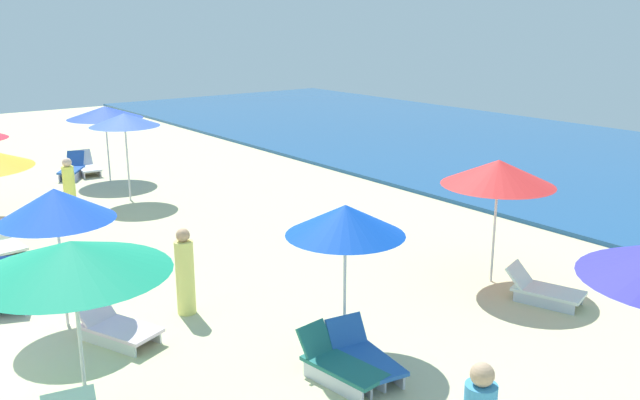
{
  "coord_description": "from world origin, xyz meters",
  "views": [
    {
      "loc": [
        10.43,
        -0.08,
        5.13
      ],
      "look_at": [
        -0.71,
        8.38,
        1.34
      ],
      "focal_mm": 37.72,
      "sensor_mm": 36.0,
      "label": 1
    }
  ],
  "objects_px": {
    "umbrella_4": "(105,113)",
    "umbrella_6": "(55,205)",
    "lounge_chair_6_1": "(13,289)",
    "umbrella_8": "(498,173)",
    "umbrella_2": "(124,120)",
    "lounge_chair_4_0": "(87,167)",
    "lounge_chair_1_0": "(363,357)",
    "beachgoer_2": "(185,274)",
    "lounge_chair_1_1": "(339,365)",
    "umbrella_7": "(72,257)",
    "umbrella_1": "(345,220)",
    "lounge_chair_5_0": "(4,244)",
    "lounge_chair_6_0": "(115,326)",
    "lounge_chair_8_0": "(543,289)",
    "beachgoer_0": "(69,188)",
    "lounge_chair_4_1": "(72,169)"
  },
  "relations": [
    {
      "from": "beachgoer_0",
      "to": "umbrella_6",
      "type": "bearing_deg",
      "value": -16.34
    },
    {
      "from": "lounge_chair_1_1",
      "to": "lounge_chair_4_0",
      "type": "height_order",
      "value": "lounge_chair_4_0"
    },
    {
      "from": "umbrella_1",
      "to": "lounge_chair_4_0",
      "type": "bearing_deg",
      "value": 176.41
    },
    {
      "from": "lounge_chair_6_1",
      "to": "umbrella_7",
      "type": "height_order",
      "value": "umbrella_7"
    },
    {
      "from": "lounge_chair_1_1",
      "to": "beachgoer_0",
      "type": "distance_m",
      "value": 11.08
    },
    {
      "from": "lounge_chair_4_0",
      "to": "lounge_chair_6_1",
      "type": "xyz_separation_m",
      "value": [
        9.85,
        -4.7,
        0.01
      ]
    },
    {
      "from": "umbrella_4",
      "to": "beachgoer_0",
      "type": "xyz_separation_m",
      "value": [
        3.33,
        -2.3,
        -1.47
      ]
    },
    {
      "from": "umbrella_6",
      "to": "umbrella_7",
      "type": "relative_size",
      "value": 0.97
    },
    {
      "from": "umbrella_1",
      "to": "umbrella_2",
      "type": "distance_m",
      "value": 10.88
    },
    {
      "from": "lounge_chair_1_1",
      "to": "lounge_chair_5_0",
      "type": "xyz_separation_m",
      "value": [
        -8.83,
        -2.55,
        -0.04
      ]
    },
    {
      "from": "umbrella_4",
      "to": "umbrella_6",
      "type": "distance_m",
      "value": 11.03
    },
    {
      "from": "beachgoer_2",
      "to": "lounge_chair_6_1",
      "type": "bearing_deg",
      "value": -87.47
    },
    {
      "from": "lounge_chair_6_0",
      "to": "umbrella_7",
      "type": "distance_m",
      "value": 3.12
    },
    {
      "from": "umbrella_6",
      "to": "lounge_chair_6_1",
      "type": "distance_m",
      "value": 2.49
    },
    {
      "from": "umbrella_6",
      "to": "beachgoer_0",
      "type": "distance_m",
      "value": 7.22
    },
    {
      "from": "lounge_chair_6_1",
      "to": "umbrella_8",
      "type": "height_order",
      "value": "umbrella_8"
    },
    {
      "from": "umbrella_2",
      "to": "lounge_chair_1_1",
      "type": "bearing_deg",
      "value": -7.4
    },
    {
      "from": "lounge_chair_1_1",
      "to": "umbrella_7",
      "type": "distance_m",
      "value": 4.03
    },
    {
      "from": "lounge_chair_6_1",
      "to": "lounge_chair_8_0",
      "type": "bearing_deg",
      "value": -15.8
    },
    {
      "from": "lounge_chair_5_0",
      "to": "lounge_chair_4_1",
      "type": "bearing_deg",
      "value": 54.49
    },
    {
      "from": "umbrella_7",
      "to": "lounge_chair_4_0",
      "type": "bearing_deg",
      "value": 161.31
    },
    {
      "from": "umbrella_1",
      "to": "umbrella_8",
      "type": "bearing_deg",
      "value": 95.83
    },
    {
      "from": "umbrella_2",
      "to": "umbrella_7",
      "type": "xyz_separation_m",
      "value": [
        10.4,
        -4.78,
        -0.05
      ]
    },
    {
      "from": "lounge_chair_4_0",
      "to": "lounge_chair_6_0",
      "type": "bearing_deg",
      "value": -103.14
    },
    {
      "from": "umbrella_6",
      "to": "umbrella_8",
      "type": "distance_m",
      "value": 8.08
    },
    {
      "from": "umbrella_6",
      "to": "lounge_chair_8_0",
      "type": "relative_size",
      "value": 1.61
    },
    {
      "from": "lounge_chair_1_0",
      "to": "lounge_chair_6_1",
      "type": "height_order",
      "value": "lounge_chair_6_1"
    },
    {
      "from": "umbrella_2",
      "to": "lounge_chair_4_1",
      "type": "distance_m",
      "value": 4.49
    },
    {
      "from": "lounge_chair_1_0",
      "to": "beachgoer_2",
      "type": "relative_size",
      "value": 0.92
    },
    {
      "from": "umbrella_2",
      "to": "lounge_chair_6_0",
      "type": "bearing_deg",
      "value": -23.4
    },
    {
      "from": "beachgoer_0",
      "to": "umbrella_1",
      "type": "bearing_deg",
      "value": 7.64
    },
    {
      "from": "lounge_chair_6_0",
      "to": "beachgoer_0",
      "type": "bearing_deg",
      "value": 54.63
    },
    {
      "from": "lounge_chair_6_1",
      "to": "beachgoer_0",
      "type": "height_order",
      "value": "beachgoer_0"
    },
    {
      "from": "lounge_chair_1_1",
      "to": "beachgoer_2",
      "type": "distance_m",
      "value": 3.61
    },
    {
      "from": "lounge_chair_4_0",
      "to": "lounge_chair_1_1",
      "type": "bearing_deg",
      "value": -92.37
    },
    {
      "from": "umbrella_2",
      "to": "lounge_chair_6_1",
      "type": "bearing_deg",
      "value": -38.56
    },
    {
      "from": "lounge_chair_1_0",
      "to": "lounge_chair_8_0",
      "type": "bearing_deg",
      "value": 8.44
    },
    {
      "from": "umbrella_1",
      "to": "lounge_chair_6_0",
      "type": "height_order",
      "value": "umbrella_1"
    },
    {
      "from": "umbrella_7",
      "to": "lounge_chair_4_1",
      "type": "bearing_deg",
      "value": 163.08
    },
    {
      "from": "umbrella_4",
      "to": "lounge_chair_4_0",
      "type": "distance_m",
      "value": 2.38
    },
    {
      "from": "lounge_chair_4_0",
      "to": "beachgoer_2",
      "type": "xyz_separation_m",
      "value": [
        12.21,
        -2.34,
        0.49
      ]
    },
    {
      "from": "umbrella_8",
      "to": "lounge_chair_1_1",
      "type": "bearing_deg",
      "value": -76.52
    },
    {
      "from": "lounge_chair_6_0",
      "to": "lounge_chair_4_1",
      "type": "bearing_deg",
      "value": 52.68
    },
    {
      "from": "umbrella_2",
      "to": "lounge_chair_6_1",
      "type": "relative_size",
      "value": 1.62
    },
    {
      "from": "lounge_chair_4_1",
      "to": "umbrella_2",
      "type": "bearing_deg",
      "value": -51.21
    },
    {
      "from": "umbrella_1",
      "to": "umbrella_7",
      "type": "xyz_separation_m",
      "value": [
        -0.45,
        -3.97,
        0.14
      ]
    },
    {
      "from": "lounge_chair_8_0",
      "to": "beachgoer_2",
      "type": "distance_m",
      "value": 6.6
    },
    {
      "from": "lounge_chair_6_0",
      "to": "lounge_chair_6_1",
      "type": "bearing_deg",
      "value": 87.18
    },
    {
      "from": "umbrella_2",
      "to": "lounge_chair_4_0",
      "type": "distance_m",
      "value": 4.62
    },
    {
      "from": "lounge_chair_6_1",
      "to": "umbrella_7",
      "type": "bearing_deg",
      "value": -71.43
    }
  ]
}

